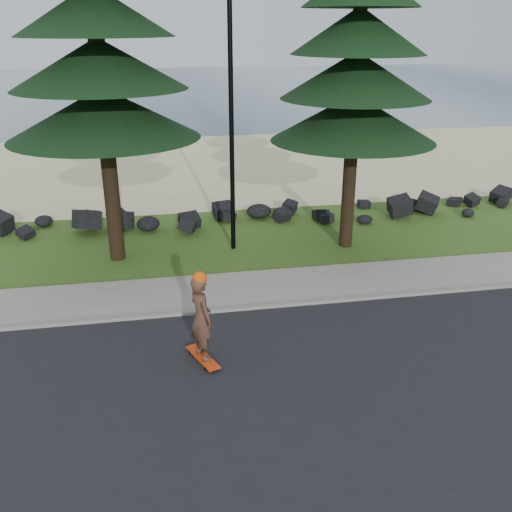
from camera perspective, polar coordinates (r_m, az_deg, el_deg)
The scene contains 9 objects.
ground at distance 14.84m, azimuth -0.49°, elevation -3.67°, with size 160.00×160.00×0.00m, color #3E5C1C.
road at distance 11.06m, azimuth 3.66°, elevation -13.74°, with size 160.00×7.00×0.02m, color black.
kerb at distance 14.03m, azimuth 0.15°, elevation -5.08°, with size 160.00×0.20×0.10m, color gray.
sidewalk at distance 15.00m, azimuth -0.62°, elevation -3.21°, with size 160.00×2.00×0.08m, color gray.
beach_sand at distance 28.49m, azimuth -5.59°, elevation 9.05°, with size 160.00×15.00×0.01m, color beige.
ocean at distance 64.51m, azimuth -8.67°, elevation 16.33°, with size 160.00×58.00×0.01m, color #344D64.
seawall_boulders at distance 19.97m, azimuth -3.27°, elevation 3.29°, with size 60.00×2.40×1.10m, color black, non-canonical shape.
lamp_post at distance 16.67m, azimuth -2.49°, elevation 14.13°, with size 0.25×0.14×8.14m.
skateboarder at distance 11.54m, azimuth -5.51°, elevation -6.21°, with size 0.65×1.10×2.01m.
Camera 1 is at (-2.28, -13.14, 6.52)m, focal length 40.00 mm.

